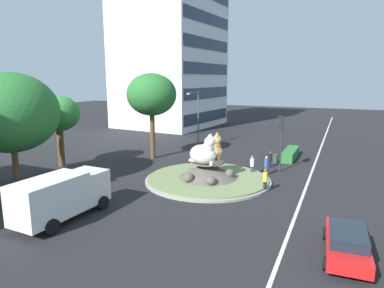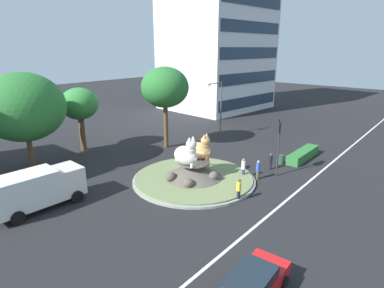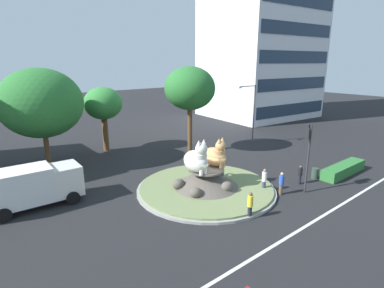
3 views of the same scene
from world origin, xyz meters
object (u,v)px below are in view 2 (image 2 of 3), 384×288
(cat_statue_white, at_px, (187,154))
(pedestrian_black_shirt, at_px, (271,161))
(streetlight_arm, at_px, (219,105))
(pedestrian_blue_shirt, at_px, (258,169))
(broadleaf_tree_behind_island, at_px, (165,88))
(sedan_on_far_lane, at_px, (251,285))
(delivery_box_truck, at_px, (37,188))
(pedestrian_yellow_shirt, at_px, (239,189))
(cat_statue_calico, at_px, (201,149))
(pedestrian_white_shirt, at_px, (243,168))
(third_tree_left, at_px, (79,105))
(traffic_light_mast, at_px, (278,135))
(office_tower, at_px, (217,29))
(second_tree_near_tower, at_px, (24,107))
(litter_bin, at_px, (281,159))

(cat_statue_white, height_order, pedestrian_black_shirt, cat_statue_white)
(streetlight_arm, bearing_deg, pedestrian_blue_shirt, 55.99)
(broadleaf_tree_behind_island, distance_m, sedan_on_far_lane, 24.39)
(streetlight_arm, relative_size, delivery_box_truck, 1.10)
(cat_statue_white, xyz_separation_m, pedestrian_yellow_shirt, (0.16, -4.95, -1.67))
(cat_statue_calico, distance_m, pedestrian_black_shirt, 7.01)
(pedestrian_yellow_shirt, height_order, pedestrian_white_shirt, pedestrian_white_shirt)
(cat_statue_calico, height_order, pedestrian_yellow_shirt, cat_statue_calico)
(pedestrian_white_shirt, bearing_deg, pedestrian_yellow_shirt, 2.36)
(pedestrian_yellow_shirt, bearing_deg, cat_statue_white, -39.35)
(third_tree_left, xyz_separation_m, pedestrian_white_shirt, (4.65, -17.78, -4.17))
(sedan_on_far_lane, bearing_deg, traffic_light_mast, 18.84)
(pedestrian_black_shirt, bearing_deg, third_tree_left, -8.46)
(streetlight_arm, relative_size, pedestrian_blue_shirt, 4.01)
(office_tower, height_order, streetlight_arm, office_tower)
(pedestrian_blue_shirt, xyz_separation_m, delivery_box_truck, (-14.65, 9.30, 0.64))
(cat_statue_calico, bearing_deg, cat_statue_white, -97.95)
(streetlight_arm, distance_m, delivery_box_truck, 24.06)
(third_tree_left, xyz_separation_m, pedestrian_yellow_shirt, (0.66, -19.81, -4.17))
(cat_statue_white, relative_size, pedestrian_blue_shirt, 1.47)
(pedestrian_black_shirt, bearing_deg, cat_statue_white, 31.39)
(traffic_light_mast, xyz_separation_m, second_tree_near_tower, (-13.25, 17.92, 2.15))
(cat_statue_calico, relative_size, sedan_on_far_lane, 0.51)
(pedestrian_yellow_shirt, xyz_separation_m, pedestrian_black_shirt, (7.36, 1.13, -0.12))
(third_tree_left, height_order, pedestrian_blue_shirt, third_tree_left)
(pedestrian_yellow_shirt, bearing_deg, office_tower, -92.64)
(traffic_light_mast, distance_m, office_tower, 35.38)
(traffic_light_mast, xyz_separation_m, pedestrian_blue_shirt, (-1.65, 0.82, -2.88))
(office_tower, height_order, pedestrian_black_shirt, office_tower)
(streetlight_arm, bearing_deg, office_tower, -136.26)
(pedestrian_yellow_shirt, bearing_deg, third_tree_left, -39.30)
(cat_statue_white, relative_size, broadleaf_tree_behind_island, 0.28)
(second_tree_near_tower, height_order, delivery_box_truck, second_tree_near_tower)
(pedestrian_yellow_shirt, bearing_deg, pedestrian_blue_shirt, -120.12)
(pedestrian_white_shirt, bearing_deg, sedan_on_far_lane, 8.15)
(cat_statue_white, distance_m, streetlight_arm, 15.49)
(streetlight_arm, relative_size, pedestrian_yellow_shirt, 3.90)
(broadleaf_tree_behind_island, distance_m, third_tree_left, 9.36)
(broadleaf_tree_behind_island, distance_m, pedestrian_black_shirt, 13.76)
(second_tree_near_tower, height_order, pedestrian_white_shirt, second_tree_near_tower)
(broadleaf_tree_behind_island, height_order, second_tree_near_tower, broadleaf_tree_behind_island)
(sedan_on_far_lane, height_order, litter_bin, sedan_on_far_lane)
(cat_statue_calico, height_order, sedan_on_far_lane, cat_statue_calico)
(sedan_on_far_lane, bearing_deg, cat_statue_calico, 44.45)
(traffic_light_mast, relative_size, second_tree_near_tower, 0.58)
(traffic_light_mast, bearing_deg, delivery_box_truck, 55.65)
(cat_statue_calico, relative_size, traffic_light_mast, 0.48)
(pedestrian_white_shirt, bearing_deg, second_tree_near_tower, -79.81)
(office_tower, height_order, delivery_box_truck, office_tower)
(office_tower, height_order, second_tree_near_tower, office_tower)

